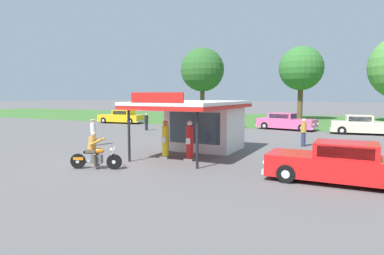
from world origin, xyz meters
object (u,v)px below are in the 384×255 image
at_px(parked_car_back_row_centre_right, 122,117).
at_px(parked_car_back_row_centre, 363,126).
at_px(parked_car_back_row_far_left, 286,122).
at_px(featured_classic_sedan, 340,164).
at_px(bystander_admiring_sedan, 93,132).
at_px(bystander_chatting_near_pumps, 304,132).
at_px(gas_pump_offside, 190,142).
at_px(parked_car_back_row_left, 216,120).
at_px(bystander_strolling_foreground, 146,121).
at_px(gas_pump_nearside, 165,141).
at_px(motorcycle_with_rider, 95,154).

bearing_deg(parked_car_back_row_centre_right, parked_car_back_row_centre, -0.31).
relative_size(parked_car_back_row_centre_right, parked_car_back_row_far_left, 0.97).
relative_size(featured_classic_sedan, bystander_admiring_sedan, 3.19).
bearing_deg(bystander_chatting_near_pumps, gas_pump_offside, -121.65).
xyz_separation_m(parked_car_back_row_centre_right, parked_car_back_row_left, (11.31, -0.07, 0.02)).
height_order(parked_car_back_row_centre_right, bystander_strolling_foreground, bystander_strolling_foreground).
distance_m(gas_pump_nearside, bystander_strolling_foreground, 13.49).
xyz_separation_m(parked_car_back_row_centre, parked_car_back_row_far_left, (-6.22, 0.89, 0.01)).
relative_size(motorcycle_with_rider, featured_classic_sedan, 0.41).
relative_size(parked_car_back_row_centre_right, parked_car_back_row_left, 1.08).
distance_m(motorcycle_with_rider, parked_car_back_row_far_left, 20.50).
height_order(gas_pump_nearside, parked_car_back_row_left, gas_pump_nearside).
bearing_deg(parked_car_back_row_centre_right, motorcycle_with_rider, -55.02).
height_order(gas_pump_offside, parked_car_back_row_left, gas_pump_offside).
relative_size(featured_classic_sedan, parked_car_back_row_centre, 0.99).
bearing_deg(featured_classic_sedan, parked_car_back_row_centre_right, 142.94).
distance_m(motorcycle_with_rider, bystander_strolling_foreground, 15.68).
bearing_deg(motorcycle_with_rider, bystander_chatting_near_pumps, 55.83).
bearing_deg(parked_car_back_row_far_left, bystander_chatting_near_pumps, -73.82).
xyz_separation_m(motorcycle_with_rider, parked_car_back_row_left, (-2.19, 19.22, 0.04)).
bearing_deg(bystander_chatting_near_pumps, parked_car_back_row_centre, 68.83).
bearing_deg(gas_pump_nearside, parked_car_back_row_centre_right, 133.25).
xyz_separation_m(gas_pump_offside, parked_car_back_row_centre, (7.69, 15.74, -0.18)).
bearing_deg(parked_car_back_row_centre, parked_car_back_row_far_left, 171.82).
bearing_deg(parked_car_back_row_centre, gas_pump_offside, -116.03).
bearing_deg(bystander_strolling_foreground, parked_car_back_row_centre_right, 142.32).
bearing_deg(parked_car_back_row_left, parked_car_back_row_centre_right, 179.63).
bearing_deg(gas_pump_nearside, bystander_strolling_foreground, 127.57).
relative_size(parked_car_back_row_left, bystander_strolling_foreground, 3.25).
height_order(gas_pump_nearside, bystander_strolling_foreground, gas_pump_nearside).
distance_m(gas_pump_offside, parked_car_back_row_centre_right, 22.72).
relative_size(parked_car_back_row_far_left, bystander_chatting_near_pumps, 3.22).
xyz_separation_m(parked_car_back_row_left, parked_car_back_row_far_left, (6.42, 0.84, -0.00)).
relative_size(motorcycle_with_rider, parked_car_back_row_centre, 0.40).
bearing_deg(gas_pump_nearside, motorcycle_with_rider, -112.53).
distance_m(featured_classic_sedan, parked_car_back_row_far_left, 18.79).
bearing_deg(parked_car_back_row_far_left, parked_car_back_row_centre_right, -177.53).
bearing_deg(gas_pump_offside, bystander_strolling_foreground, 131.81).
height_order(gas_pump_nearside, parked_car_back_row_far_left, gas_pump_nearside).
xyz_separation_m(parked_car_back_row_centre, bystander_strolling_foreground, (-17.25, -5.05, 0.10)).
bearing_deg(parked_car_back_row_centre_right, bystander_admiring_sedan, -58.22).
distance_m(gas_pump_offside, parked_car_back_row_far_left, 16.70).
xyz_separation_m(motorcycle_with_rider, bystander_strolling_foreground, (-6.80, 14.12, 0.13)).
bearing_deg(motorcycle_with_rider, bystander_strolling_foreground, 115.72).
distance_m(gas_pump_nearside, bystander_admiring_sedan, 6.35).
height_order(parked_car_back_row_centre_right, bystander_chatting_near_pumps, bystander_chatting_near_pumps).
relative_size(gas_pump_nearside, bystander_chatting_near_pumps, 1.10).
height_order(parked_car_back_row_centre, bystander_chatting_near_pumps, bystander_chatting_near_pumps).
bearing_deg(gas_pump_offside, bystander_chatting_near_pumps, 58.35).
xyz_separation_m(featured_classic_sedan, bystander_strolling_foreground, (-16.20, 12.12, 0.11)).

